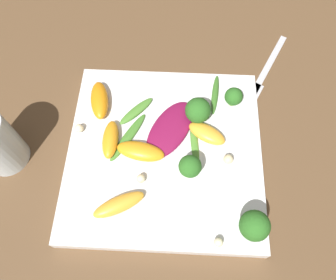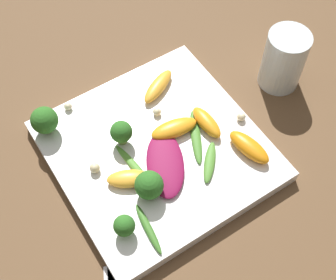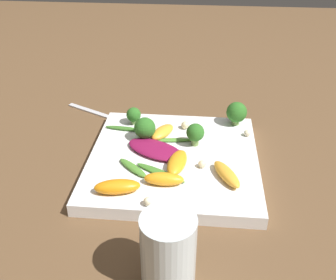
% 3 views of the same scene
% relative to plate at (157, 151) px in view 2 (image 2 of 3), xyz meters
% --- Properties ---
extents(ground_plane, '(2.40, 2.40, 0.00)m').
position_rel_plate_xyz_m(ground_plane, '(0.00, 0.00, -0.01)').
color(ground_plane, brown).
extents(plate, '(0.29, 0.29, 0.02)m').
position_rel_plate_xyz_m(plate, '(0.00, 0.00, 0.00)').
color(plate, white).
rests_on(plate, ground_plane).
extents(drinking_glass, '(0.07, 0.07, 0.10)m').
position_rel_plate_xyz_m(drinking_glass, '(-0.24, -0.01, 0.04)').
color(drinking_glass, silver).
rests_on(drinking_glass, ground_plane).
extents(radicchio_leaf_0, '(0.10, 0.12, 0.01)m').
position_rel_plate_xyz_m(radicchio_leaf_0, '(0.01, 0.03, 0.02)').
color(radicchio_leaf_0, maroon).
rests_on(radicchio_leaf_0, plate).
extents(orange_segment_0, '(0.08, 0.05, 0.02)m').
position_rel_plate_xyz_m(orange_segment_0, '(-0.06, -0.09, 0.02)').
color(orange_segment_0, '#FCAD33').
rests_on(orange_segment_0, plate).
extents(orange_segment_1, '(0.08, 0.04, 0.02)m').
position_rel_plate_xyz_m(orange_segment_1, '(-0.03, -0.01, 0.02)').
color(orange_segment_1, orange).
rests_on(orange_segment_1, plate).
extents(orange_segment_2, '(0.07, 0.05, 0.02)m').
position_rel_plate_xyz_m(orange_segment_2, '(0.06, 0.03, 0.02)').
color(orange_segment_2, '#FCAD33').
rests_on(orange_segment_2, plate).
extents(orange_segment_3, '(0.02, 0.06, 0.02)m').
position_rel_plate_xyz_m(orange_segment_3, '(-0.08, 0.01, 0.02)').
color(orange_segment_3, orange).
rests_on(orange_segment_3, plate).
extents(orange_segment_4, '(0.04, 0.07, 0.02)m').
position_rel_plate_xyz_m(orange_segment_4, '(-0.11, 0.08, 0.02)').
color(orange_segment_4, orange).
rests_on(orange_segment_4, plate).
extents(broccoli_floret_0, '(0.03, 0.03, 0.03)m').
position_rel_plate_xyz_m(broccoli_floret_0, '(0.10, 0.09, 0.03)').
color(broccoli_floret_0, '#84AD5B').
rests_on(broccoli_floret_0, plate).
extents(broccoli_floret_1, '(0.03, 0.03, 0.04)m').
position_rel_plate_xyz_m(broccoli_floret_1, '(0.04, -0.04, 0.04)').
color(broccoli_floret_1, '#7A9E51').
rests_on(broccoli_floret_1, plate).
extents(broccoli_floret_2, '(0.04, 0.04, 0.04)m').
position_rel_plate_xyz_m(broccoli_floret_2, '(0.05, 0.06, 0.03)').
color(broccoli_floret_2, '#84AD5B').
rests_on(broccoli_floret_2, plate).
extents(broccoli_floret_3, '(0.04, 0.04, 0.05)m').
position_rel_plate_xyz_m(broccoli_floret_3, '(0.12, -0.11, 0.04)').
color(broccoli_floret_3, '#84AD5B').
rests_on(broccoli_floret_3, plate).
extents(arugula_sprig_0, '(0.02, 0.08, 0.01)m').
position_rel_plate_xyz_m(arugula_sprig_0, '(0.08, 0.10, 0.01)').
color(arugula_sprig_0, '#3D7528').
rests_on(arugula_sprig_0, plate).
extents(arugula_sprig_1, '(0.06, 0.09, 0.01)m').
position_rel_plate_xyz_m(arugula_sprig_1, '(-0.06, 0.02, 0.01)').
color(arugula_sprig_1, '#47842D').
rests_on(arugula_sprig_1, plate).
extents(arugula_sprig_2, '(0.06, 0.06, 0.01)m').
position_rel_plate_xyz_m(arugula_sprig_2, '(-0.05, 0.06, 0.01)').
color(arugula_sprig_2, '#518E33').
rests_on(arugula_sprig_2, plate).
extents(arugula_sprig_3, '(0.02, 0.08, 0.01)m').
position_rel_plate_xyz_m(arugula_sprig_3, '(0.04, 0.01, 0.01)').
color(arugula_sprig_3, '#518E33').
rests_on(arugula_sprig_3, plate).
extents(macadamia_nut_0, '(0.01, 0.01, 0.01)m').
position_rel_plate_xyz_m(macadamia_nut_0, '(0.08, -0.13, 0.02)').
color(macadamia_nut_0, beige).
rests_on(macadamia_nut_0, plate).
extents(macadamia_nut_1, '(0.01, 0.01, 0.01)m').
position_rel_plate_xyz_m(macadamia_nut_1, '(0.09, -0.01, 0.02)').
color(macadamia_nut_1, beige).
rests_on(macadamia_nut_1, plate).
extents(macadamia_nut_2, '(0.01, 0.01, 0.01)m').
position_rel_plate_xyz_m(macadamia_nut_2, '(-0.03, -0.05, 0.02)').
color(macadamia_nut_2, beige).
rests_on(macadamia_nut_2, plate).
extents(macadamia_nut_3, '(0.01, 0.01, 0.01)m').
position_rel_plate_xyz_m(macadamia_nut_3, '(-0.13, 0.03, 0.02)').
color(macadamia_nut_3, beige).
rests_on(macadamia_nut_3, plate).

